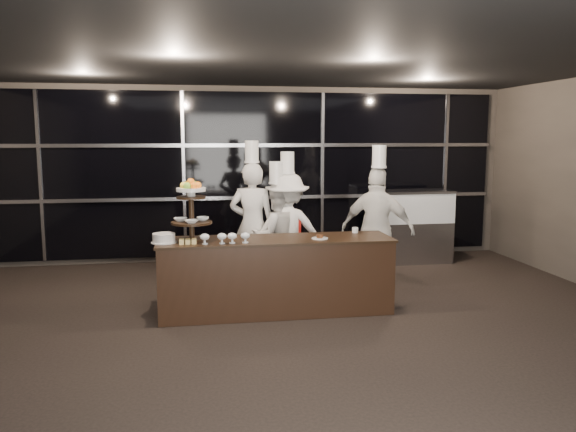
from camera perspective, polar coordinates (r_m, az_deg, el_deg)
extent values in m
plane|color=black|center=(5.29, 2.47, -15.83)|extent=(10.00, 10.00, 0.00)
plane|color=black|center=(4.92, 2.69, 18.09)|extent=(10.00, 10.00, 0.00)
plane|color=#473F38|center=(9.81, -3.49, 4.28)|extent=(9.00, 0.00, 9.00)
cube|color=black|center=(9.75, -3.45, 4.26)|extent=(8.60, 0.04, 2.80)
cube|color=#A5A5AA|center=(9.73, -3.40, 1.89)|extent=(8.60, 0.06, 0.06)
cube|color=#A5A5AA|center=(9.68, -3.44, 7.19)|extent=(8.60, 0.06, 0.06)
cube|color=#A5A5AA|center=(9.98, -23.88, 3.67)|extent=(0.05, 0.05, 2.80)
cube|color=#A5A5AA|center=(9.67, -10.54, 4.11)|extent=(0.05, 0.05, 2.80)
cube|color=#A5A5AA|center=(9.92, 3.50, 4.32)|extent=(0.05, 0.05, 2.80)
cube|color=#A5A5AA|center=(10.66, 15.68, 4.30)|extent=(0.05, 0.05, 2.80)
cube|color=black|center=(6.90, -1.24, -6.15)|extent=(2.80, 0.70, 0.90)
cube|color=black|center=(6.80, -1.25, -2.43)|extent=(2.84, 0.74, 0.03)
cylinder|color=black|center=(6.73, -9.72, -2.40)|extent=(0.24, 0.24, 0.03)
cylinder|color=black|center=(6.68, -9.79, 0.43)|extent=(0.06, 0.06, 0.70)
cylinder|color=black|center=(6.70, -9.76, -0.67)|extent=(0.48, 0.48, 0.02)
cylinder|color=black|center=(6.66, -9.82, 1.88)|extent=(0.34, 0.34, 0.02)
cylinder|color=white|center=(6.65, -9.83, 2.24)|extent=(0.10, 0.10, 0.06)
cylinder|color=white|center=(6.65, -9.84, 2.67)|extent=(0.34, 0.34, 0.04)
sphere|color=orange|center=(6.65, -9.16, 3.09)|extent=(0.09, 0.09, 0.09)
sphere|color=#8BB72F|center=(6.71, -9.50, 3.13)|extent=(0.09, 0.09, 0.09)
sphere|color=#FD9E15|center=(6.72, -10.19, 3.12)|extent=(0.09, 0.09, 0.09)
sphere|color=yellow|center=(6.65, -10.54, 3.06)|extent=(0.09, 0.09, 0.09)
sphere|color=#71A32A|center=(6.58, -10.20, 3.02)|extent=(0.09, 0.09, 0.09)
sphere|color=orange|center=(6.58, -9.50, 3.03)|extent=(0.09, 0.09, 0.09)
sphere|color=orange|center=(6.64, -9.86, 3.42)|extent=(0.09, 0.09, 0.09)
imported|color=white|center=(6.75, -10.87, -0.35)|extent=(0.16, 0.16, 0.04)
imported|color=white|center=(6.75, -8.66, -0.27)|extent=(0.15, 0.15, 0.05)
imported|color=white|center=(6.57, -9.77, -0.55)|extent=(0.16, 0.16, 0.04)
cylinder|color=silver|center=(6.52, -8.45, -2.79)|extent=(0.07, 0.07, 0.01)
cylinder|color=silver|center=(6.51, -8.46, -2.53)|extent=(0.02, 0.02, 0.05)
ellipsoid|color=silver|center=(6.50, -8.47, -2.11)|extent=(0.11, 0.11, 0.08)
ellipsoid|color=green|center=(6.50, -8.47, -2.07)|extent=(0.08, 0.08, 0.05)
cylinder|color=silver|center=(6.52, -6.72, -2.75)|extent=(0.07, 0.07, 0.01)
cylinder|color=silver|center=(6.52, -6.72, -2.48)|extent=(0.02, 0.02, 0.05)
ellipsoid|color=silver|center=(6.51, -6.73, -2.07)|extent=(0.11, 0.11, 0.08)
ellipsoid|color=red|center=(6.51, -6.73, -2.03)|extent=(0.08, 0.08, 0.05)
cylinder|color=silver|center=(6.53, -5.68, -2.73)|extent=(0.07, 0.07, 0.01)
cylinder|color=silver|center=(6.52, -5.69, -2.46)|extent=(0.02, 0.02, 0.05)
ellipsoid|color=silver|center=(6.51, -5.69, -2.04)|extent=(0.11, 0.11, 0.08)
ellipsoid|color=beige|center=(6.51, -5.69, -2.00)|extent=(0.08, 0.08, 0.05)
cylinder|color=silver|center=(6.54, -4.36, -2.69)|extent=(0.07, 0.07, 0.01)
cylinder|color=silver|center=(6.53, -4.36, -2.42)|extent=(0.02, 0.02, 0.05)
ellipsoid|color=silver|center=(6.53, -4.36, -2.01)|extent=(0.11, 0.11, 0.08)
ellipsoid|color=#4B3412|center=(6.52, -4.36, -1.97)|extent=(0.08, 0.08, 0.05)
cylinder|color=white|center=(6.69, -12.49, -2.62)|extent=(0.30, 0.30, 0.01)
cylinder|color=white|center=(6.68, -12.50, -2.16)|extent=(0.26, 0.26, 0.10)
cube|color=#EBCB73|center=(6.53, -10.75, -2.63)|extent=(0.06, 0.06, 0.05)
cube|color=#EBCB73|center=(6.53, -10.14, -2.61)|extent=(0.06, 0.06, 0.05)
cube|color=#EBCB73|center=(6.53, -9.53, -2.60)|extent=(0.06, 0.06, 0.05)
cube|color=#EBCB73|center=(6.60, -10.74, -2.52)|extent=(0.06, 0.06, 0.05)
cube|color=#EBCB73|center=(6.60, -10.13, -2.50)|extent=(0.06, 0.06, 0.05)
cube|color=#EBCB73|center=(6.60, -9.53, -2.49)|extent=(0.06, 0.06, 0.05)
cylinder|color=white|center=(6.79, 3.25, -2.27)|extent=(0.20, 0.20, 0.01)
cylinder|color=#4C2814|center=(6.79, 3.25, -2.06)|extent=(0.08, 0.08, 0.04)
cylinder|color=white|center=(7.26, 6.83, -1.42)|extent=(0.08, 0.08, 0.07)
cube|color=#A5A5AA|center=(9.90, 12.28, -2.57)|extent=(1.34, 0.58, 0.70)
cube|color=silver|center=(9.81, 12.38, 0.88)|extent=(1.34, 0.58, 0.50)
cube|color=#FFC67F|center=(9.81, 12.38, 0.88)|extent=(1.25, 0.48, 0.40)
cube|color=#A5A5AA|center=(9.78, 12.43, 2.45)|extent=(1.36, 0.59, 0.04)
imported|color=silver|center=(7.94, -3.63, -1.00)|extent=(0.75, 0.60, 1.79)
cylinder|color=white|center=(7.84, -3.70, 6.56)|extent=(0.19, 0.19, 0.30)
cylinder|color=white|center=(7.85, -3.69, 5.51)|extent=(0.21, 0.21, 0.03)
imported|color=silver|center=(7.85, -1.19, -2.13)|extent=(0.81, 0.67, 1.51)
cylinder|color=white|center=(7.74, -1.21, 4.47)|extent=(0.19, 0.19, 0.30)
cylinder|color=white|center=(7.76, -1.21, 3.40)|extent=(0.21, 0.21, 0.03)
imported|color=white|center=(7.89, -0.07, -1.59)|extent=(1.11, 0.70, 1.64)
cylinder|color=white|center=(7.79, -0.07, 5.46)|extent=(0.19, 0.19, 0.30)
cylinder|color=white|center=(7.80, -0.07, 4.40)|extent=(0.21, 0.21, 0.03)
cube|color=#AD140D|center=(7.78, 0.07, -1.74)|extent=(0.34, 0.03, 0.61)
imported|color=white|center=(7.84, 9.08, -1.42)|extent=(1.09, 0.87, 1.73)
cylinder|color=white|center=(7.74, 9.24, 6.02)|extent=(0.19, 0.19, 0.30)
cylinder|color=white|center=(7.75, 9.22, 4.95)|extent=(0.21, 0.21, 0.03)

